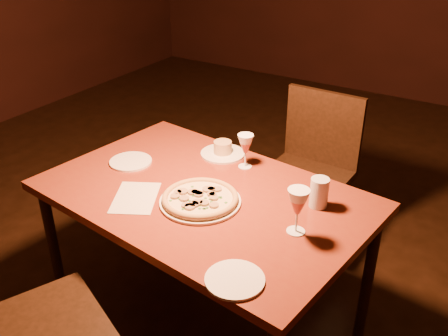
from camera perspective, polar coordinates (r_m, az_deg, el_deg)
The scene contains 11 objects.
floor at distance 2.59m, azimuth 0.58°, elevation -15.45°, with size 7.00×7.00×0.00m, color black.
dining_table at distance 2.12m, azimuth -2.31°, elevation -4.24°, with size 1.44×1.03×0.72m.
chair_far at distance 2.76m, azimuth 9.86°, elevation 0.14°, with size 0.45×0.45×0.90m.
pizza_plate at distance 2.00m, azimuth -2.74°, elevation -3.53°, with size 0.33×0.33×0.04m.
ramekin_saucer at distance 2.38m, azimuth -0.15°, elevation 2.03°, with size 0.21×0.21×0.07m.
wine_glass_far at distance 2.24m, azimuth 2.45°, elevation 1.94°, with size 0.07×0.07×0.16m, color #BB524D, non-canonical shape.
wine_glass_right at distance 1.81m, azimuth 8.38°, elevation -4.91°, with size 0.08×0.08×0.18m, color #BB524D, non-canonical shape.
water_tumbler at distance 1.99m, azimuth 10.81°, elevation -2.78°, with size 0.07×0.07×0.12m, color silver.
side_plate_left at distance 2.35m, azimuth -10.62°, elevation 0.73°, with size 0.20×0.20×0.01m, color white.
side_plate_near at distance 1.63m, azimuth 1.24°, elevation -12.63°, with size 0.19×0.19×0.01m, color white.
menu_card at distance 2.07m, azimuth -10.08°, elevation -3.35°, with size 0.17×0.25×0.00m, color beige.
Camera 1 is at (0.97, -1.61, 1.79)m, focal length 40.00 mm.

